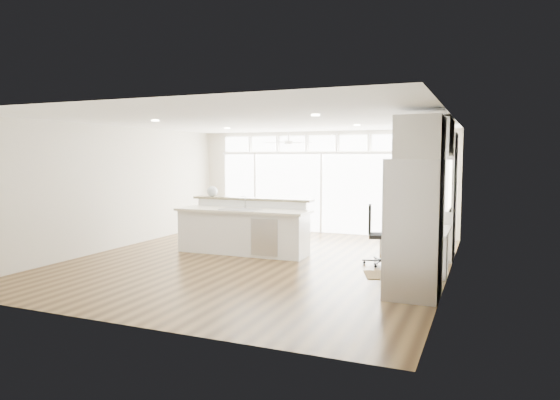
% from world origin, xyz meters
% --- Properties ---
extents(floor, '(7.00, 8.00, 0.02)m').
position_xyz_m(floor, '(0.00, 0.00, -0.01)').
color(floor, '#3D2812').
rests_on(floor, ground).
extents(ceiling, '(7.00, 8.00, 0.02)m').
position_xyz_m(ceiling, '(0.00, 0.00, 2.70)').
color(ceiling, white).
rests_on(ceiling, wall_back).
extents(wall_back, '(7.00, 0.04, 2.70)m').
position_xyz_m(wall_back, '(0.00, 4.00, 1.35)').
color(wall_back, beige).
rests_on(wall_back, floor).
extents(wall_front, '(7.00, 0.04, 2.70)m').
position_xyz_m(wall_front, '(0.00, -4.00, 1.35)').
color(wall_front, beige).
rests_on(wall_front, floor).
extents(wall_left, '(0.04, 8.00, 2.70)m').
position_xyz_m(wall_left, '(-3.50, 0.00, 1.35)').
color(wall_left, beige).
rests_on(wall_left, floor).
extents(wall_right, '(0.04, 8.00, 2.70)m').
position_xyz_m(wall_right, '(3.50, 0.00, 1.35)').
color(wall_right, beige).
rests_on(wall_right, floor).
extents(glass_wall, '(5.80, 0.06, 2.08)m').
position_xyz_m(glass_wall, '(0.00, 3.94, 1.05)').
color(glass_wall, white).
rests_on(glass_wall, wall_back).
extents(transom_row, '(5.90, 0.06, 0.40)m').
position_xyz_m(transom_row, '(0.00, 3.94, 2.38)').
color(transom_row, white).
rests_on(transom_row, wall_back).
extents(desk_window, '(0.04, 0.85, 0.85)m').
position_xyz_m(desk_window, '(3.46, 0.30, 1.55)').
color(desk_window, white).
rests_on(desk_window, wall_right).
extents(ceiling_fan, '(1.16, 1.16, 0.32)m').
position_xyz_m(ceiling_fan, '(-0.50, 2.80, 2.48)').
color(ceiling_fan, white).
rests_on(ceiling_fan, ceiling).
extents(recessed_lights, '(3.40, 3.00, 0.02)m').
position_xyz_m(recessed_lights, '(0.00, 0.20, 2.68)').
color(recessed_lights, white).
rests_on(recessed_lights, ceiling).
extents(oven_cabinet, '(0.64, 1.20, 2.50)m').
position_xyz_m(oven_cabinet, '(3.17, 1.80, 1.25)').
color(oven_cabinet, white).
rests_on(oven_cabinet, floor).
extents(desk_nook, '(0.72, 1.30, 0.76)m').
position_xyz_m(desk_nook, '(3.13, 0.30, 0.38)').
color(desk_nook, white).
rests_on(desk_nook, floor).
extents(upper_cabinets, '(0.64, 1.30, 0.64)m').
position_xyz_m(upper_cabinets, '(3.17, 0.30, 2.35)').
color(upper_cabinets, white).
rests_on(upper_cabinets, wall_right).
extents(refrigerator, '(0.76, 0.90, 2.00)m').
position_xyz_m(refrigerator, '(3.11, -1.35, 1.00)').
color(refrigerator, '#B8B9BD').
rests_on(refrigerator, floor).
extents(fridge_cabinet, '(0.64, 0.90, 0.60)m').
position_xyz_m(fridge_cabinet, '(3.17, -1.35, 2.30)').
color(fridge_cabinet, white).
rests_on(fridge_cabinet, wall_right).
extents(framed_photos, '(0.06, 0.22, 0.80)m').
position_xyz_m(framed_photos, '(3.46, 0.92, 1.40)').
color(framed_photos, black).
rests_on(framed_photos, wall_right).
extents(kitchen_island, '(2.88, 1.11, 1.14)m').
position_xyz_m(kitchen_island, '(-0.64, 0.57, 0.57)').
color(kitchen_island, white).
rests_on(kitchen_island, floor).
extents(rug, '(1.06, 0.90, 0.01)m').
position_xyz_m(rug, '(2.60, -0.21, 0.01)').
color(rug, '#392712').
rests_on(rug, floor).
extents(office_chair, '(0.68, 0.65, 1.12)m').
position_xyz_m(office_chair, '(2.25, 0.58, 0.56)').
color(office_chair, black).
rests_on(office_chair, floor).
extents(fishbowl, '(0.26, 0.26, 0.23)m').
position_xyz_m(fishbowl, '(-1.59, 0.95, 1.26)').
color(fishbowl, silver).
rests_on(fishbowl, kitchen_island).
extents(monitor, '(0.08, 0.45, 0.37)m').
position_xyz_m(monitor, '(3.05, 0.30, 0.95)').
color(monitor, black).
rests_on(monitor, desk_nook).
extents(keyboard, '(0.12, 0.29, 0.01)m').
position_xyz_m(keyboard, '(2.88, 0.30, 0.77)').
color(keyboard, white).
rests_on(keyboard, desk_nook).
extents(potted_plant, '(0.31, 0.34, 0.25)m').
position_xyz_m(potted_plant, '(3.17, 1.80, 2.62)').
color(potted_plant, '#37632A').
rests_on(potted_plant, oven_cabinet).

